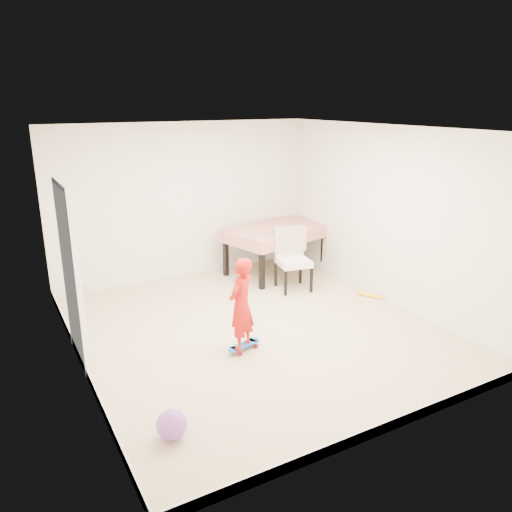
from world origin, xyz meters
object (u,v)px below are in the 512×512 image
dining_table (276,249)px  balloon (171,425)px  child (241,308)px  dining_chair (294,260)px  skateboard (244,347)px

dining_table → balloon: dining_table is taller
child → balloon: size_ratio=4.14×
child → dining_chair: bearing=-173.1°
dining_chair → balloon: dining_chair is taller
child → balloon: child is taller
dining_chair → child: 2.23m
child → balloon: 1.79m
dining_chair → child: bearing=-128.7°
dining_table → skateboard: size_ratio=3.53×
balloon → dining_chair: bearing=40.8°
child → skateboard: bearing=173.5°
dining_table → skateboard: 2.98m
dining_chair → child: child is taller
skateboard → balloon: (-1.35, -1.17, 0.10)m
dining_chair → skateboard: dining_chair is taller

